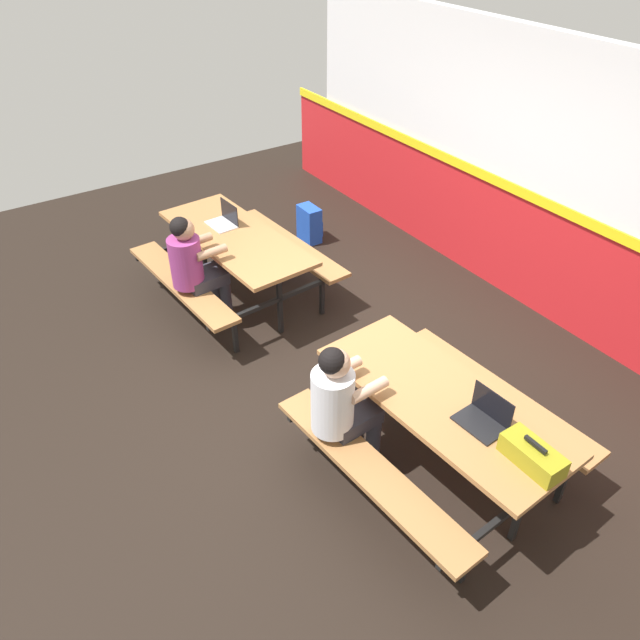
# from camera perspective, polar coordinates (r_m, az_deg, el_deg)

# --- Properties ---
(ground_plane) EXTENTS (10.00, 10.00, 0.02)m
(ground_plane) POSITION_cam_1_polar(r_m,az_deg,el_deg) (5.65, -1.11, -5.03)
(ground_plane) COLOR black
(accent_backdrop) EXTENTS (8.00, 0.14, 2.60)m
(accent_backdrop) POSITION_cam_1_polar(r_m,az_deg,el_deg) (6.49, 18.41, 12.02)
(accent_backdrop) COLOR red
(accent_backdrop) RESTS_ON ground
(picnic_table_left) EXTENTS (1.92, 1.66, 0.74)m
(picnic_table_left) POSITION_cam_1_polar(r_m,az_deg,el_deg) (6.37, -7.66, 6.37)
(picnic_table_left) COLOR #9E6B3D
(picnic_table_left) RESTS_ON ground
(picnic_table_right) EXTENTS (1.92, 1.66, 0.74)m
(picnic_table_right) POSITION_cam_1_polar(r_m,az_deg,el_deg) (4.53, 10.87, -8.47)
(picnic_table_right) COLOR #9E6B3D
(picnic_table_right) RESTS_ON ground
(student_nearer) EXTENTS (0.38, 0.53, 1.21)m
(student_nearer) POSITION_cam_1_polar(r_m,az_deg,el_deg) (5.95, -11.44, 5.09)
(student_nearer) COLOR #2D2D38
(student_nearer) RESTS_ON ground
(student_further) EXTENTS (0.38, 0.53, 1.21)m
(student_further) POSITION_cam_1_polar(r_m,az_deg,el_deg) (4.35, 1.97, -7.44)
(student_further) COLOR #2D2D38
(student_further) RESTS_ON ground
(laptop_silver) EXTENTS (0.33, 0.24, 0.22)m
(laptop_silver) POSITION_cam_1_polar(r_m,az_deg,el_deg) (6.50, -8.76, 9.01)
(laptop_silver) COLOR silver
(laptop_silver) RESTS_ON picnic_table_left
(laptop_dark) EXTENTS (0.33, 0.24, 0.22)m
(laptop_dark) POSITION_cam_1_polar(r_m,az_deg,el_deg) (4.26, 14.77, -8.60)
(laptop_dark) COLOR black
(laptop_dark) RESTS_ON picnic_table_right
(toolbox_grey) EXTENTS (0.40, 0.18, 0.18)m
(toolbox_grey) POSITION_cam_1_polar(r_m,az_deg,el_deg) (4.08, 18.86, -11.63)
(toolbox_grey) COLOR olive
(toolbox_grey) RESTS_ON picnic_table_right
(backpack_dark) EXTENTS (0.30, 0.22, 0.44)m
(backpack_dark) POSITION_cam_1_polar(r_m,az_deg,el_deg) (7.59, -0.95, 8.76)
(backpack_dark) COLOR #1E47B2
(backpack_dark) RESTS_ON ground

